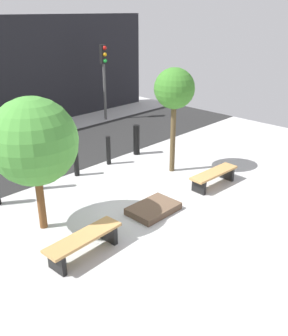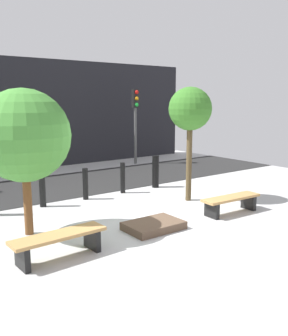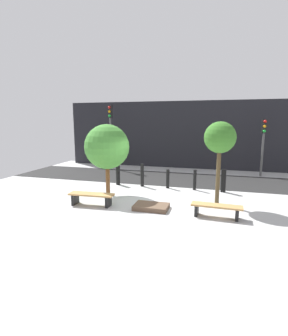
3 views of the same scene
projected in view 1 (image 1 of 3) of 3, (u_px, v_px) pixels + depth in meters
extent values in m
plane|color=#B4B4B4|center=(141.00, 206.00, 9.44)|extent=(18.00, 18.00, 0.00)
cube|color=#252525|center=(41.00, 158.00, 12.44)|extent=(18.00, 3.54, 0.01)
cube|color=black|center=(57.00, 262.00, 7.01)|extent=(0.12, 0.46, 0.39)
cube|color=black|center=(108.00, 233.00, 7.93)|extent=(0.12, 0.46, 0.39)
cube|color=#B2844C|center=(84.00, 237.00, 7.38)|extent=(1.71, 0.54, 0.06)
cube|color=black|center=(199.00, 186.00, 10.04)|extent=(0.12, 0.43, 0.36)
cube|color=black|center=(227.00, 173.00, 10.84)|extent=(0.12, 0.43, 0.36)
cube|color=#B2844C|center=(214.00, 173.00, 10.36)|extent=(1.65, 0.51, 0.06)
cube|color=brown|center=(153.00, 209.00, 9.12)|extent=(1.21, 0.82, 0.17)
cylinder|color=brown|center=(40.00, 197.00, 8.22)|extent=(0.17, 0.17, 1.54)
sphere|color=#479138|center=(34.00, 142.00, 7.72)|extent=(1.86, 1.86, 1.86)
cylinder|color=#4D3D25|center=(173.00, 136.00, 11.05)|extent=(0.15, 0.15, 2.20)
sphere|color=#3A7A29|center=(174.00, 88.00, 10.50)|extent=(1.16, 1.16, 1.16)
cylinder|color=black|center=(38.00, 170.00, 10.11)|extent=(0.16, 0.16, 1.09)
cylinder|color=black|center=(76.00, 162.00, 10.98)|extent=(0.15, 0.15, 0.88)
cylinder|color=black|center=(108.00, 150.00, 11.79)|extent=(0.14, 0.14, 0.92)
cylinder|color=black|center=(136.00, 140.00, 12.59)|extent=(0.22, 0.22, 1.02)
cylinder|color=#535353|center=(104.00, 83.00, 16.17)|extent=(0.12, 0.12, 3.21)
cube|color=black|center=(103.00, 54.00, 15.69)|extent=(0.28, 0.16, 0.78)
sphere|color=red|center=(105.00, 48.00, 15.52)|extent=(0.17, 0.17, 0.17)
sphere|color=orange|center=(105.00, 54.00, 15.63)|extent=(0.17, 0.17, 0.17)
sphere|color=green|center=(105.00, 61.00, 15.73)|extent=(0.17, 0.17, 0.17)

